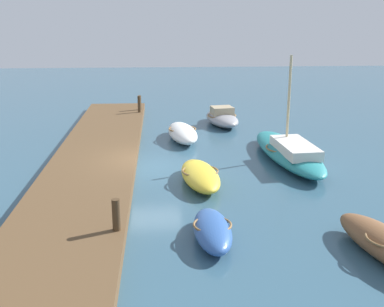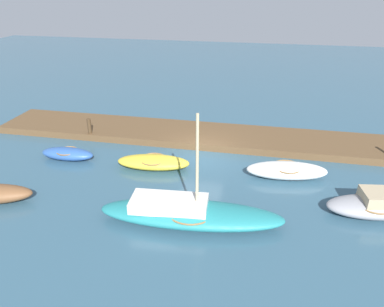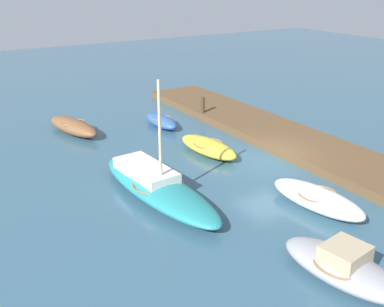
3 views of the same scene
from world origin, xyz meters
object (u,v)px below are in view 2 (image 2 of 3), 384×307
Objects in this scene: motorboat_grey at (374,206)px; rowboat_yellow at (153,162)px; mooring_post_mid_east at (89,126)px; sailboat_teal at (188,213)px; rowboat_white at (287,170)px; dinghy_blue at (68,154)px.

rowboat_yellow is at bearing -20.83° from motorboat_grey.
mooring_post_mid_east is at bearing -27.14° from motorboat_grey.
rowboat_white is (-4.16, -4.77, -0.05)m from sailboat_teal.
rowboat_white is 12.37m from mooring_post_mid_east.
rowboat_yellow is 0.96× the size of motorboat_grey.
sailboat_teal is 1.88× the size of motorboat_grey.
rowboat_white is (3.59, -2.62, -0.04)m from motorboat_grey.
motorboat_grey is 4.30× the size of mooring_post_mid_east.
sailboat_teal is at bearing 137.31° from mooring_post_mid_east.
mooring_post_mid_east reaches higher than rowboat_yellow.
sailboat_teal reaches higher than mooring_post_mid_east.
rowboat_white is at bearing 177.24° from rowboat_yellow.
rowboat_yellow is at bearing -61.44° from sailboat_teal.
sailboat_teal is at bearing 149.81° from dinghy_blue.
sailboat_teal is 1.86× the size of rowboat_white.
dinghy_blue is 0.73× the size of motorboat_grey.
sailboat_teal is 10.80m from mooring_post_mid_east.
dinghy_blue is 9.11m from sailboat_teal.
mooring_post_mid_east is (15.68, -5.17, 0.47)m from motorboat_grey.
rowboat_yellow is 1.31× the size of dinghy_blue.
sailboat_teal is 8.07× the size of mooring_post_mid_east.
sailboat_teal is at bearing 6.62° from motorboat_grey.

